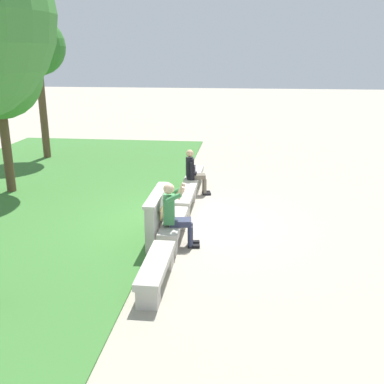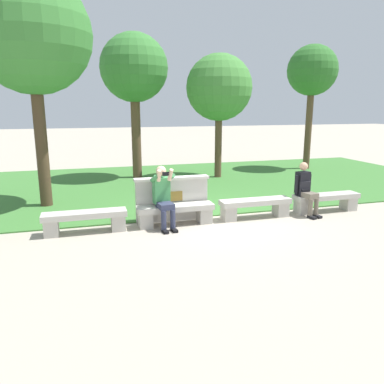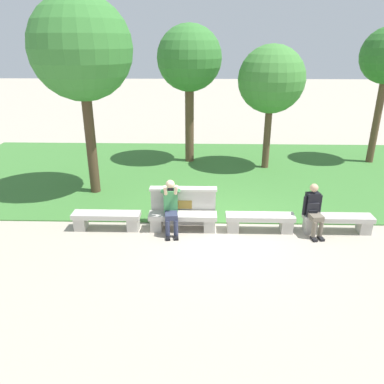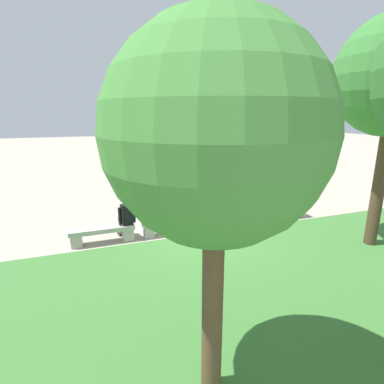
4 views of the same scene
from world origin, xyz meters
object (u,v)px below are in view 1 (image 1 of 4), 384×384
(bench_main, at_px, (156,269))
(backpack, at_px, (192,173))
(bench_mid, at_px, (186,198))
(person_photographer, at_px, (175,212))
(person_distant, at_px, (194,171))
(bench_far, at_px, (194,178))
(bench_near, at_px, (174,227))
(tree_behind_wall, at_px, (37,48))

(bench_main, relative_size, backpack, 3.94)
(bench_mid, bearing_deg, bench_main, 180.00)
(bench_main, height_order, person_photographer, person_photographer)
(person_distant, relative_size, backpack, 2.94)
(backpack, bearing_deg, bench_mid, 179.44)
(bench_far, relative_size, backpack, 3.94)
(person_distant, bearing_deg, bench_near, 178.83)
(person_photographer, bearing_deg, backpack, 1.08)
(bench_near, height_order, person_photographer, person_photographer)
(bench_mid, distance_m, person_distant, 1.32)
(bench_far, xyz_separation_m, backpack, (-0.67, -0.01, 0.33))
(bench_near, bearing_deg, person_photographer, -164.87)
(bench_main, distance_m, bench_far, 5.73)
(person_photographer, xyz_separation_m, person_distant, (3.46, 0.01, -0.06))
(bench_mid, height_order, backpack, backpack)
(bench_main, height_order, bench_near, same)
(person_distant, xyz_separation_m, backpack, (-0.02, 0.05, -0.05))
(bench_far, bearing_deg, tree_behind_wall, 61.40)
(tree_behind_wall, bearing_deg, bench_mid, -131.11)
(person_photographer, bearing_deg, person_distant, 0.20)
(bench_far, xyz_separation_m, tree_behind_wall, (3.18, 5.83, 3.58))
(bench_near, bearing_deg, person_distant, -1.17)
(bench_main, relative_size, person_photographer, 1.28)
(backpack, bearing_deg, bench_near, 179.78)
(person_photographer, relative_size, backpack, 3.08)
(person_distant, xyz_separation_m, tree_behind_wall, (3.83, 5.90, 3.20))
(bench_mid, relative_size, bench_far, 1.00)
(bench_mid, bearing_deg, tree_behind_wall, 48.89)
(bench_far, bearing_deg, bench_main, 180.00)
(tree_behind_wall, bearing_deg, bench_far, -118.60)
(bench_far, relative_size, person_distant, 1.34)
(bench_far, height_order, tree_behind_wall, tree_behind_wall)
(bench_main, relative_size, bench_far, 1.00)
(bench_near, bearing_deg, bench_mid, 0.00)
(bench_near, bearing_deg, bench_main, 180.00)
(bench_near, height_order, bench_mid, same)
(person_photographer, xyz_separation_m, tree_behind_wall, (7.29, 5.91, 3.14))
(tree_behind_wall, bearing_deg, person_distant, -123.00)
(bench_near, relative_size, bench_far, 1.00)
(person_photographer, relative_size, person_distant, 1.05)
(bench_mid, distance_m, tree_behind_wall, 8.53)
(bench_near, distance_m, person_distant, 3.19)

